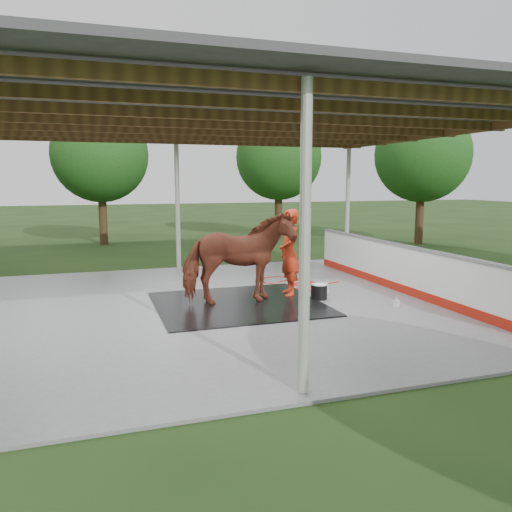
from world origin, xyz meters
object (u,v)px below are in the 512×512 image
object	(u,v)px
dasher_board	(400,269)
wash_bucket	(319,291)
horse	(238,258)
handler	(289,252)

from	to	relation	value
dasher_board	wash_bucket	bearing A→B (deg)	-175.23
dasher_board	wash_bucket	distance (m)	2.27
horse	wash_bucket	xyz separation A→B (m)	(1.88, -0.10, -0.84)
dasher_board	handler	bearing A→B (deg)	171.52
horse	wash_bucket	bearing A→B (deg)	-92.00
horse	handler	bearing A→B (deg)	-69.37
horse	handler	world-z (taller)	handler
handler	dasher_board	bearing A→B (deg)	87.18
dasher_board	horse	xyz separation A→B (m)	(-4.11, -0.08, 0.47)
wash_bucket	dasher_board	bearing A→B (deg)	4.77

